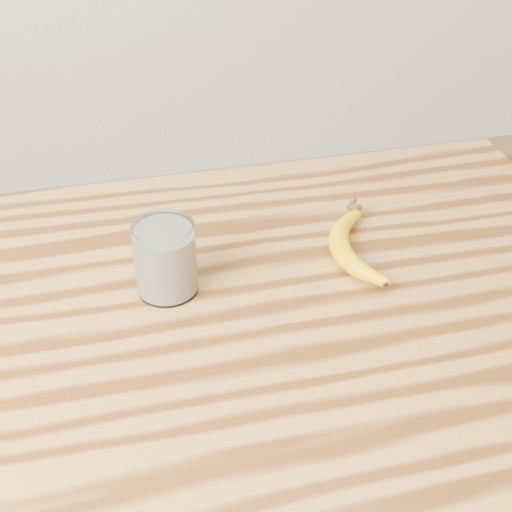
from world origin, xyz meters
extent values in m
cube|color=olive|center=(0.00, 0.00, 0.88)|extent=(1.20, 0.80, 0.04)
cylinder|color=brown|center=(0.54, 0.34, 0.43)|extent=(0.06, 0.06, 0.86)
cylinder|color=white|center=(-0.08, 0.07, 0.95)|extent=(0.09, 0.09, 0.11)
torus|color=white|center=(-0.08, 0.07, 1.01)|extent=(0.09, 0.09, 0.00)
cylinder|color=white|center=(-0.08, 0.07, 0.95)|extent=(0.08, 0.08, 0.09)
camera|label=1|loc=(-0.14, -0.74, 1.54)|focal=50.00mm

